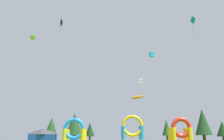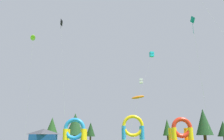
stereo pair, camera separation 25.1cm
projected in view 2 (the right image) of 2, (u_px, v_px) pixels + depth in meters
name	position (u px, v px, depth m)	size (l,w,h in m)	color
kite_black_diamond	(61.00, 24.00, 50.09)	(1.90, 5.28, 24.81)	black
kite_cyan_box	(152.00, 55.00, 51.57)	(6.29, 1.69, 19.03)	#19B7CC
kite_white_box	(141.00, 81.00, 63.05)	(7.25, 1.29, 16.32)	white
kite_orange_parafoil	(138.00, 97.00, 57.62)	(4.44, 2.59, 11.37)	orange
kite_teal_diamond	(192.00, 22.00, 35.99)	(3.60, 6.74, 18.70)	#0C7F7A
kite_lime_parafoil	(33.00, 38.00, 54.44)	(2.96, 7.67, 23.40)	#8CD826
inflatable_orange_dome	(75.00, 135.00, 62.03)	(5.68, 4.32, 6.54)	#268CD8
inflatable_blue_arch	(181.00, 134.00, 64.00)	(5.58, 4.93, 6.86)	red
inflatable_yellow_castle	(133.00, 133.00, 66.64)	(6.02, 3.83, 7.68)	yellow
festival_tent	(43.00, 136.00, 65.33)	(6.85, 3.09, 4.00)	#19478C
tree_row_1	(52.00, 126.00, 74.30)	(3.69, 3.69, 7.66)	#4C331E
tree_row_2	(75.00, 124.00, 74.35)	(5.36, 5.36, 8.83)	#4C331E
tree_row_3	(91.00, 129.00, 77.66)	(2.96, 2.96, 6.41)	#4C331E
tree_row_4	(167.00, 128.00, 76.79)	(2.85, 2.85, 7.30)	#4C331E
tree_row_5	(204.00, 122.00, 75.25)	(5.04, 5.04, 10.33)	#4C331E
tree_row_6	(223.00, 129.00, 77.22)	(3.90, 3.90, 6.77)	#4C331E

